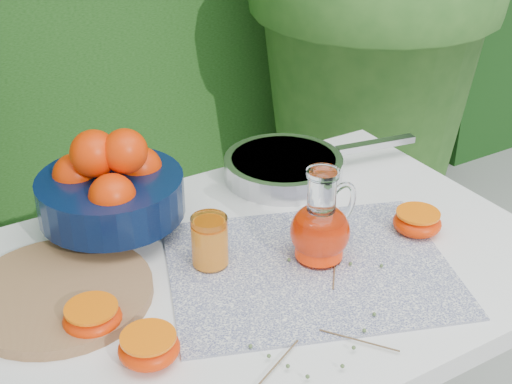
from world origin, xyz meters
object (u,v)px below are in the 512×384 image
juice_pitcher (321,228)px  saute_pan (285,166)px  cutting_board (59,293)px  white_table (262,299)px  fruit_bowl (110,186)px

juice_pitcher → saute_pan: 0.31m
cutting_board → saute_pan: 0.56m
white_table → juice_pitcher: size_ratio=5.85×
cutting_board → fruit_bowl: fruit_bowl is taller
juice_pitcher → saute_pan: bearing=68.1°
fruit_bowl → juice_pitcher: fruit_bowl is taller
white_table → fruit_bowl: size_ratio=3.06×
white_table → juice_pitcher: bearing=-25.2°
saute_pan → white_table: bearing=-130.3°
juice_pitcher → saute_pan: juice_pitcher is taller
fruit_bowl → saute_pan: 0.39m
white_table → cutting_board: bearing=166.0°
cutting_board → fruit_bowl: (0.15, 0.14, 0.09)m
white_table → saute_pan: bearing=49.7°
white_table → cutting_board: cutting_board is taller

